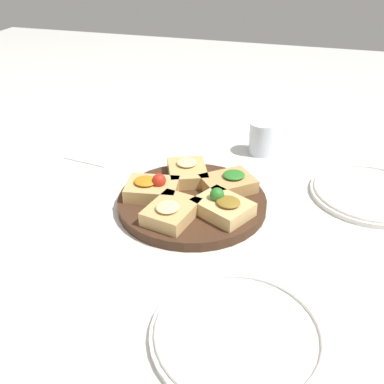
% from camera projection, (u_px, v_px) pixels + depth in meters
% --- Properties ---
extents(ground_plane, '(3.00, 3.00, 0.00)m').
position_uv_depth(ground_plane, '(192.00, 206.00, 0.94)').
color(ground_plane, silver).
extents(serving_board, '(0.31, 0.31, 0.02)m').
position_uv_depth(serving_board, '(192.00, 202.00, 0.94)').
color(serving_board, '#422819').
rests_on(serving_board, ground_plane).
extents(focaccia_slice_0, '(0.12, 0.13, 0.05)m').
position_uv_depth(focaccia_slice_0, '(223.00, 206.00, 0.87)').
color(focaccia_slice_0, '#DBB775').
rests_on(focaccia_slice_0, serving_board).
extents(focaccia_slice_1, '(0.13, 0.13, 0.04)m').
position_uv_depth(focaccia_slice_1, '(228.00, 183.00, 0.95)').
color(focaccia_slice_1, tan).
rests_on(focaccia_slice_1, serving_board).
extents(focaccia_slice_2, '(0.13, 0.12, 0.04)m').
position_uv_depth(focaccia_slice_2, '(187.00, 172.00, 0.99)').
color(focaccia_slice_2, tan).
rests_on(focaccia_slice_2, serving_board).
extents(focaccia_slice_3, '(0.10, 0.12, 0.05)m').
position_uv_depth(focaccia_slice_3, '(152.00, 188.00, 0.93)').
color(focaccia_slice_3, tan).
rests_on(focaccia_slice_3, serving_board).
extents(focaccia_slice_4, '(0.12, 0.10, 0.04)m').
position_uv_depth(focaccia_slice_4, '(171.00, 212.00, 0.86)').
color(focaccia_slice_4, tan).
rests_on(focaccia_slice_4, serving_board).
extents(plate_left, '(0.26, 0.26, 0.02)m').
position_uv_depth(plate_left, '(371.00, 193.00, 0.97)').
color(plate_left, white).
rests_on(plate_left, ground_plane).
extents(plate_right, '(0.26, 0.26, 0.02)m').
position_uv_depth(plate_right, '(238.00, 333.00, 0.64)').
color(plate_right, white).
rests_on(plate_right, ground_plane).
extents(water_glass, '(0.07, 0.07, 0.08)m').
position_uv_depth(water_glass, '(262.00, 138.00, 1.14)').
color(water_glass, silver).
rests_on(water_glass, ground_plane).
extents(napkin_stack, '(0.15, 0.14, 0.01)m').
position_uv_depth(napkin_stack, '(100.00, 151.00, 1.16)').
color(napkin_stack, white).
rests_on(napkin_stack, ground_plane).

